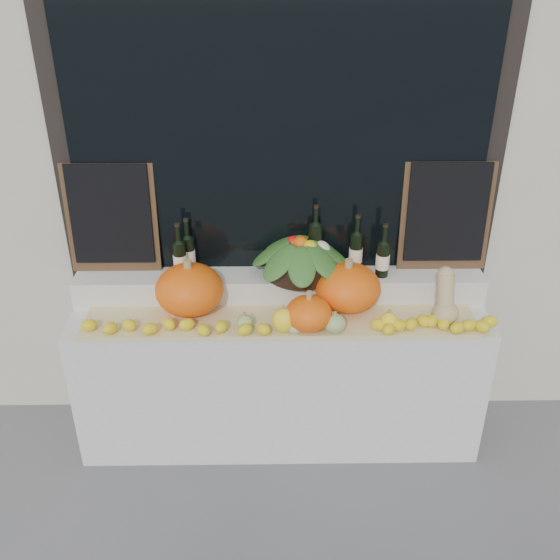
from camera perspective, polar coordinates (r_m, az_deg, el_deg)
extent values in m
cube|color=beige|center=(3.70, -0.18, 21.81)|extent=(7.00, 0.90, 4.50)
cube|color=black|center=(3.32, -0.09, 14.86)|extent=(2.40, 0.04, 2.10)
cube|color=black|center=(3.29, -0.08, 14.74)|extent=(2.20, 0.02, 2.00)
cube|color=silver|center=(3.72, -0.02, -8.67)|extent=(2.30, 0.55, 0.88)
cube|color=silver|center=(3.55, -0.05, -0.51)|extent=(2.30, 0.25, 0.16)
cube|color=tan|center=(3.35, 0.01, -3.82)|extent=(2.10, 0.32, 0.02)
ellipsoid|color=#FF610D|center=(3.38, -8.28, -0.87)|extent=(0.44, 0.44, 0.28)
ellipsoid|color=#FF610D|center=(3.41, 6.19, -0.68)|extent=(0.36, 0.36, 0.26)
ellipsoid|color=#FF610D|center=(3.23, 2.64, -3.08)|extent=(0.29, 0.29, 0.18)
ellipsoid|color=tan|center=(3.40, 14.89, -2.91)|extent=(0.14, 0.14, 0.12)
cylinder|color=tan|center=(3.39, 14.92, -0.89)|extent=(0.09, 0.14, 0.18)
sphere|color=tan|center=(3.39, 14.91, 0.48)|extent=(0.09, 0.09, 0.09)
ellipsoid|color=#3A7122|center=(3.23, 5.01, -3.98)|extent=(0.12, 0.12, 0.10)
cylinder|color=#958251|center=(3.20, 5.06, -3.05)|extent=(0.02, 0.02, 0.02)
ellipsoid|color=#3A7122|center=(3.26, -3.23, -3.86)|extent=(0.09, 0.09, 0.08)
cylinder|color=#958251|center=(3.23, -3.25, -3.11)|extent=(0.02, 0.02, 0.02)
ellipsoid|color=beige|center=(3.23, 1.37, -4.25)|extent=(0.09, 0.09, 0.07)
cylinder|color=#958251|center=(3.20, 1.38, -3.57)|extent=(0.02, 0.02, 0.02)
ellipsoid|color=yellow|center=(3.22, 0.35, -3.68)|extent=(0.12, 0.12, 0.13)
cylinder|color=#958251|center=(3.18, 0.36, -2.48)|extent=(0.02, 0.02, 0.02)
ellipsoid|color=beige|center=(3.27, 4.37, -3.61)|extent=(0.11, 0.11, 0.09)
cylinder|color=#958251|center=(3.24, 4.41, -2.77)|extent=(0.02, 0.02, 0.02)
ellipsoid|color=yellow|center=(3.30, 9.93, -3.66)|extent=(0.09, 0.09, 0.10)
cylinder|color=#958251|center=(3.27, 10.01, -2.79)|extent=(0.02, 0.02, 0.02)
cylinder|color=black|center=(3.48, 1.87, 1.34)|extent=(0.38, 0.38, 0.11)
cylinder|color=black|center=(3.48, -9.11, 1.82)|extent=(0.07, 0.07, 0.21)
cylinder|color=black|center=(3.41, -9.31, 4.14)|extent=(0.03, 0.03, 0.10)
cylinder|color=#F3E8CB|center=(3.48, -9.10, 1.68)|extent=(0.08, 0.08, 0.08)
cylinder|color=black|center=(3.39, -9.39, 5.00)|extent=(0.03, 0.03, 0.02)
cylinder|color=black|center=(3.53, -8.36, 2.30)|extent=(0.07, 0.07, 0.21)
cylinder|color=black|center=(3.46, -8.54, 4.59)|extent=(0.03, 0.03, 0.10)
cylinder|color=#F3E8CB|center=(3.53, -8.35, 2.16)|extent=(0.08, 0.08, 0.08)
cylinder|color=black|center=(3.44, -8.60, 5.44)|extent=(0.03, 0.03, 0.02)
cylinder|color=black|center=(3.49, 3.23, 2.95)|extent=(0.08, 0.08, 0.28)
cylinder|color=black|center=(3.41, 3.31, 5.85)|extent=(0.03, 0.03, 0.10)
cylinder|color=#F3E8CB|center=(3.49, 3.22, 2.80)|extent=(0.08, 0.08, 0.08)
cylinder|color=black|center=(3.39, 3.34, 6.72)|extent=(0.03, 0.03, 0.02)
cylinder|color=black|center=(3.51, 6.94, 2.45)|extent=(0.07, 0.07, 0.23)
cylinder|color=black|center=(3.44, 7.10, 4.94)|extent=(0.03, 0.03, 0.10)
cylinder|color=#F3E8CB|center=(3.51, 6.93, 2.31)|extent=(0.08, 0.08, 0.08)
cylinder|color=black|center=(3.41, 7.16, 5.80)|extent=(0.03, 0.03, 0.02)
cylinder|color=black|center=(3.49, 9.37, 1.85)|extent=(0.07, 0.07, 0.20)
cylinder|color=black|center=(3.43, 9.56, 4.08)|extent=(0.03, 0.03, 0.10)
cylinder|color=#F3E8CB|center=(3.50, 9.35, 1.71)|extent=(0.08, 0.08, 0.08)
cylinder|color=black|center=(3.41, 9.64, 4.94)|extent=(0.03, 0.03, 0.02)
cube|color=#4C331E|center=(3.56, -15.13, 5.44)|extent=(0.50, 0.06, 0.62)
cube|color=black|center=(3.53, -15.25, 5.79)|extent=(0.44, 0.06, 0.56)
cube|color=#4C331E|center=(3.58, 14.91, 5.61)|extent=(0.50, 0.06, 0.62)
cube|color=black|center=(3.55, 15.03, 5.96)|extent=(0.44, 0.06, 0.56)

